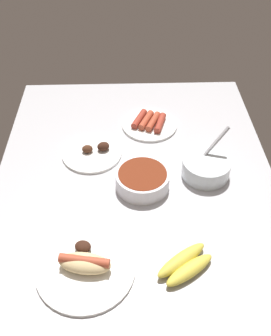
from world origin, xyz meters
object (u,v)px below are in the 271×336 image
Objects in this scene: plate_grilled_meat at (93,152)px; plate_sausages at (149,123)px; plate_hotdog_assembled at (85,266)px; bowl_coleslaw at (206,167)px; banana_bunch at (185,265)px; bowl_chili at (142,179)px.

plate_grilled_meat is 25.70cm from plate_sausages.
bowl_coleslaw reaches higher than plate_hotdog_assembled.
banana_bunch is at bearing -150.54° from plate_grilled_meat.
plate_grilled_meat is at bearing 73.26° from bowl_coleslaw.
banana_bunch is 0.65× the size of plate_hotdog_assembled.
bowl_chili is 22.93cm from plate_grilled_meat.
plate_sausages is at bearing 31.84° from bowl_coleslaw.
bowl_coleslaw is (4.74, -20.62, 0.31)cm from bowl_chili.
bowl_coleslaw reaches higher than plate_sausages.
bowl_chili reaches higher than plate_grilled_meat.
bowl_coleslaw reaches higher than banana_bunch.
plate_hotdog_assembled is 50.47cm from bowl_coleslaw.
plate_hotdog_assembled reaches higher than plate_sausages.
bowl_coleslaw is (-26.71, -16.58, 2.18)cm from plate_sausages.
bowl_coleslaw is (34.65, -36.66, 1.64)cm from plate_hotdog_assembled.
banana_bunch is 25.75cm from plate_hotdog_assembled.
bowl_chili is 33.97cm from plate_hotdog_assembled.
plate_hotdog_assembled is (-45.78, -0.36, 0.90)cm from plate_grilled_meat.
bowl_coleslaw is at bearing -17.29° from banana_bunch.
plate_grilled_meat is (15.87, 16.40, -2.24)cm from bowl_chili.
plate_hotdog_assembled is 1.64× the size of bowl_coleslaw.
bowl_chili is at bearing -134.06° from plate_grilled_meat.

